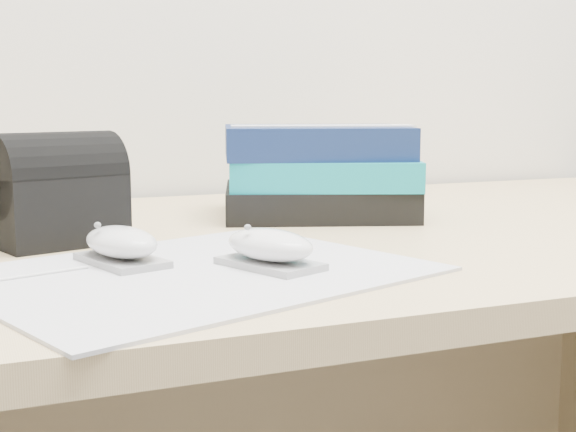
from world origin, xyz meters
name	(u,v)px	position (x,y,z in m)	size (l,w,h in m)	color
desk	(275,394)	(0.00, 1.64, 0.50)	(1.60, 0.80, 0.73)	tan
mousepad	(194,272)	(-0.18, 1.38, 0.73)	(0.40, 0.31, 0.00)	#9C9BA4
mouse_rear	(121,245)	(-0.24, 1.44, 0.75)	(0.08, 0.11, 0.04)	gray
mouse_front	(270,248)	(-0.11, 1.37, 0.75)	(0.09, 0.11, 0.04)	#959597
book_stack	(319,172)	(0.08, 1.68, 0.79)	(0.31, 0.28, 0.13)	black
pouch	(57,190)	(-0.28, 1.59, 0.79)	(0.15, 0.13, 0.13)	black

